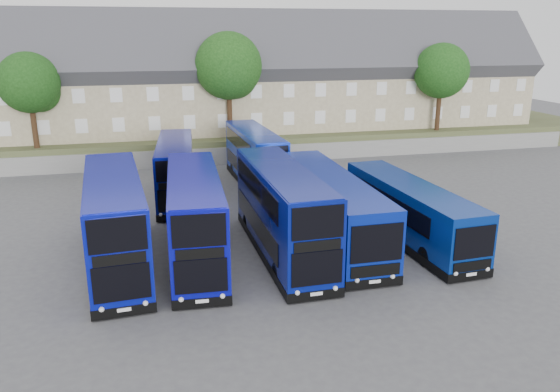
# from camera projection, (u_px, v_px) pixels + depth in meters

# --- Properties ---
(ground) EXTENTS (120.00, 120.00, 0.00)m
(ground) POSITION_uv_depth(u_px,v_px,m) (271.00, 284.00, 25.00)
(ground) COLOR #4B4B51
(ground) RESTS_ON ground
(retaining_wall) EXTENTS (70.00, 0.40, 1.50)m
(retaining_wall) POSITION_uv_depth(u_px,v_px,m) (210.00, 157.00, 47.12)
(retaining_wall) COLOR slate
(retaining_wall) RESTS_ON ground
(earth_bank) EXTENTS (80.00, 20.00, 2.00)m
(earth_bank) POSITION_uv_depth(u_px,v_px,m) (199.00, 134.00, 56.35)
(earth_bank) COLOR #4C502D
(earth_bank) RESTS_ON ground
(terrace_row) EXTENTS (60.00, 10.40, 11.20)m
(terrace_row) POSITION_uv_depth(u_px,v_px,m) (232.00, 81.00, 51.69)
(terrace_row) COLOR #9D8D6F
(terrace_row) RESTS_ON earth_bank
(dd_front_left) EXTENTS (3.42, 11.40, 4.47)m
(dd_front_left) POSITION_uv_depth(u_px,v_px,m) (116.00, 223.00, 26.43)
(dd_front_left) COLOR #081099
(dd_front_left) RESTS_ON ground
(dd_front_mid) EXTENTS (3.06, 11.05, 4.35)m
(dd_front_mid) POSITION_uv_depth(u_px,v_px,m) (195.00, 219.00, 27.17)
(dd_front_mid) COLOR #080A9E
(dd_front_mid) RESTS_ON ground
(dd_front_right) EXTENTS (2.82, 11.33, 4.48)m
(dd_front_right) POSITION_uv_depth(u_px,v_px,m) (282.00, 213.00, 27.86)
(dd_front_right) COLOR navy
(dd_front_right) RESTS_ON ground
(dd_rear_left) EXTENTS (3.10, 10.18, 3.99)m
(dd_rear_left) POSITION_uv_depth(u_px,v_px,m) (176.00, 171.00, 37.19)
(dd_rear_left) COLOR #060C78
(dd_rear_left) RESTS_ON ground
(dd_rear_right) EXTENTS (2.87, 10.45, 4.11)m
(dd_rear_right) POSITION_uv_depth(u_px,v_px,m) (255.00, 159.00, 40.70)
(dd_rear_right) COLOR #08239F
(dd_rear_right) RESTS_ON ground
(coach_east_a) EXTENTS (2.77, 13.17, 3.60)m
(coach_east_a) POSITION_uv_depth(u_px,v_px,m) (329.00, 208.00, 30.03)
(coach_east_a) COLOR #081D94
(coach_east_a) RESTS_ON ground
(coach_east_b) EXTENTS (3.11, 11.70, 3.16)m
(coach_east_b) POSITION_uv_depth(u_px,v_px,m) (409.00, 213.00, 30.00)
(coach_east_b) COLOR navy
(coach_east_b) RESTS_ON ground
(tree_west) EXTENTS (4.80, 4.80, 7.65)m
(tree_west) POSITION_uv_depth(u_px,v_px,m) (31.00, 85.00, 43.21)
(tree_west) COLOR #382314
(tree_west) RESTS_ON earth_bank
(tree_mid) EXTENTS (5.76, 5.76, 9.18)m
(tree_mid) POSITION_uv_depth(u_px,v_px,m) (230.00, 68.00, 46.98)
(tree_mid) COLOR #382314
(tree_mid) RESTS_ON earth_bank
(tree_east) EXTENTS (5.12, 5.12, 8.16)m
(tree_east) POSITION_uv_depth(u_px,v_px,m) (442.00, 73.00, 51.20)
(tree_east) COLOR #382314
(tree_east) RESTS_ON earth_bank
(tree_far) EXTENTS (5.44, 5.44, 8.67)m
(tree_far) POSITION_uv_depth(u_px,v_px,m) (459.00, 64.00, 58.96)
(tree_far) COLOR #382314
(tree_far) RESTS_ON earth_bank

